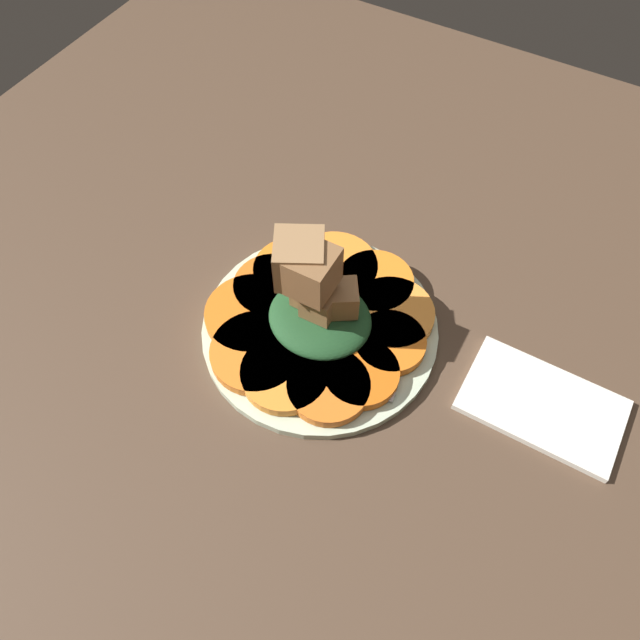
# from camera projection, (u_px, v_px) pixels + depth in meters

# --- Properties ---
(table_slab) EXTENTS (1.20, 1.20, 0.02)m
(table_slab) POSITION_uv_depth(u_px,v_px,m) (320.00, 336.00, 0.68)
(table_slab) COLOR #4C3828
(table_slab) RESTS_ON ground
(plate) EXTENTS (0.25, 0.25, 0.01)m
(plate) POSITION_uv_depth(u_px,v_px,m) (320.00, 328.00, 0.67)
(plate) COLOR beige
(plate) RESTS_ON table_slab
(carrot_slice_0) EXTENTS (0.09, 0.09, 0.01)m
(carrot_slice_0) POSITION_uv_depth(u_px,v_px,m) (294.00, 271.00, 0.70)
(carrot_slice_0) COLOR orange
(carrot_slice_0) RESTS_ON plate
(carrot_slice_1) EXTENTS (0.09, 0.09, 0.01)m
(carrot_slice_1) POSITION_uv_depth(u_px,v_px,m) (272.00, 287.00, 0.69)
(carrot_slice_1) COLOR orange
(carrot_slice_1) RESTS_ON plate
(carrot_slice_2) EXTENTS (0.10, 0.10, 0.01)m
(carrot_slice_2) POSITION_uv_depth(u_px,v_px,m) (252.00, 314.00, 0.67)
(carrot_slice_2) COLOR orange
(carrot_slice_2) RESTS_ON plate
(carrot_slice_3) EXTENTS (0.10, 0.10, 0.01)m
(carrot_slice_3) POSITION_uv_depth(u_px,v_px,m) (257.00, 352.00, 0.64)
(carrot_slice_3) COLOR orange
(carrot_slice_3) RESTS_ON plate
(carrot_slice_4) EXTENTS (0.09, 0.09, 0.01)m
(carrot_slice_4) POSITION_uv_depth(u_px,v_px,m) (286.00, 373.00, 0.63)
(carrot_slice_4) COLOR orange
(carrot_slice_4) RESTS_ON plate
(carrot_slice_5) EXTENTS (0.08, 0.08, 0.01)m
(carrot_slice_5) POSITION_uv_depth(u_px,v_px,m) (328.00, 386.00, 0.62)
(carrot_slice_5) COLOR orange
(carrot_slice_5) RESTS_ON plate
(carrot_slice_6) EXTENTS (0.08, 0.08, 0.01)m
(carrot_slice_6) POSITION_uv_depth(u_px,v_px,m) (361.00, 373.00, 0.63)
(carrot_slice_6) COLOR #D66114
(carrot_slice_6) RESTS_ON plate
(carrot_slice_7) EXTENTS (0.08, 0.08, 0.01)m
(carrot_slice_7) POSITION_uv_depth(u_px,v_px,m) (390.00, 343.00, 0.65)
(carrot_slice_7) COLOR orange
(carrot_slice_7) RESTS_ON plate
(carrot_slice_8) EXTENTS (0.09, 0.09, 0.01)m
(carrot_slice_8) POSITION_uv_depth(u_px,v_px,m) (391.00, 314.00, 0.67)
(carrot_slice_8) COLOR orange
(carrot_slice_8) RESTS_ON plate
(carrot_slice_9) EXTENTS (0.08, 0.08, 0.01)m
(carrot_slice_9) POSITION_uv_depth(u_px,v_px,m) (375.00, 283.00, 0.69)
(carrot_slice_9) COLOR orange
(carrot_slice_9) RESTS_ON plate
(carrot_slice_10) EXTENTS (0.10, 0.10, 0.01)m
(carrot_slice_10) POSITION_uv_depth(u_px,v_px,m) (334.00, 268.00, 0.70)
(carrot_slice_10) COLOR orange
(carrot_slice_10) RESTS_ON plate
(center_pile) EXTENTS (0.11, 0.10, 0.12)m
(center_pile) POSITION_uv_depth(u_px,v_px,m) (316.00, 297.00, 0.63)
(center_pile) COLOR #1E4723
(center_pile) RESTS_ON plate
(fork) EXTENTS (0.20, 0.04, 0.00)m
(fork) POSITION_uv_depth(u_px,v_px,m) (299.00, 364.00, 0.64)
(fork) COLOR #B2B2B7
(fork) RESTS_ON plate
(napkin) EXTENTS (0.16, 0.09, 0.01)m
(napkin) POSITION_uv_depth(u_px,v_px,m) (542.00, 405.00, 0.62)
(napkin) COLOR silver
(napkin) RESTS_ON table_slab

